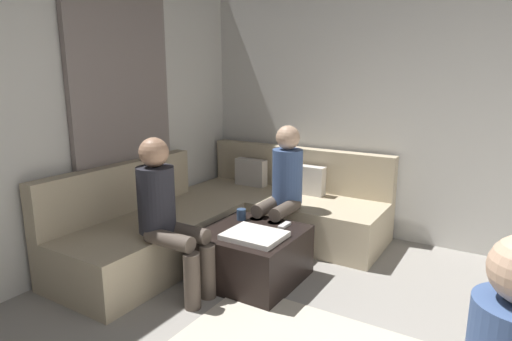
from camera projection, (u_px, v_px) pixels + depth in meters
wall_back at (491, 109)px, 3.76m from camera, size 6.00×0.12×2.70m
curtain_panel at (124, 119)px, 3.87m from camera, size 0.06×1.10×2.50m
sectional_couch at (230, 217)px, 4.18m from camera, size 2.10×2.55×0.87m
ottoman at (252, 255)px, 3.47m from camera, size 0.76×0.76×0.42m
folded_blanket at (255, 235)px, 3.27m from camera, size 0.44×0.36×0.04m
coffee_mug at (241, 214)px, 3.67m from camera, size 0.08×0.08×0.10m
game_remote at (284, 225)px, 3.51m from camera, size 0.05×0.15×0.02m
person_on_couch_back at (282, 186)px, 3.86m from camera, size 0.30×0.60×1.20m
person_on_couch_side at (166, 211)px, 3.16m from camera, size 0.60×0.30×1.20m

